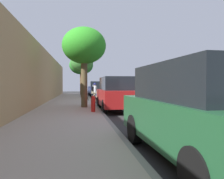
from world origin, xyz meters
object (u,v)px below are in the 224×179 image
Objects in this scene: street_tree_mid_block at (82,62)px; street_tree_far_end at (84,47)px; parked_pickup_dark_blue_nearest at (96,89)px; street_tree_near_cyclist at (81,66)px; parked_suv_red_mid at (116,93)px; fire_hydrant at (93,104)px; parked_suv_green_far at (196,111)px; bicycle_at_curb at (97,98)px; parked_sedan_tan_second at (100,92)px; cyclist_with_backpack at (94,90)px.

street_tree_mid_block is 1.02× the size of street_tree_far_end.
parked_pickup_dark_blue_nearest is 1.02× the size of street_tree_near_cyclist.
parked_suv_red_mid is 2.15m from fire_hydrant.
parked_suv_green_far reaches higher than bicycle_at_curb.
street_tree_mid_block reaches higher than parked_sedan_tan_second.
street_tree_near_cyclist is (2.03, -25.50, 3.10)m from parked_suv_green_far.
parked_pickup_dark_blue_nearest is at bearing -95.10° from fire_hydrant.
parked_suv_green_far is (-0.01, 25.22, 0.13)m from parked_pickup_dark_blue_nearest.
parked_suv_red_mid is at bearing 96.63° from cyclist_with_backpack.
fire_hydrant is at bearing -76.91° from parked_suv_green_far.
street_tree_near_cyclist is 5.74m from street_tree_mid_block.
fire_hydrant is at bearing 91.78° from street_tree_mid_block.
parked_suv_red_mid reaches higher than cyclist_with_backpack.
street_tree_far_end is 5.89× the size of fire_hydrant.
bicycle_at_curb is at bearing 80.70° from parked_sedan_tan_second.
street_tree_near_cyclist reaches higher than cyclist_with_backpack.
street_tree_mid_block reaches higher than fire_hydrant.
parked_suv_red_mid is 2.68× the size of bicycle_at_curb.
parked_suv_green_far is 0.94× the size of street_tree_mid_block.
fire_hydrant is (1.63, -7.03, -0.46)m from parked_suv_green_far.
parked_suv_green_far is at bearing 95.86° from street_tree_mid_block.
street_tree_far_end is at bearing -77.83° from parked_suv_green_far.
cyclist_with_backpack is at bearing -86.41° from parked_suv_green_far.
bicycle_at_curb is 6.66m from street_tree_far_end.
parked_sedan_tan_second is (0.08, 6.34, -0.15)m from parked_pickup_dark_blue_nearest.
parked_pickup_dark_blue_nearest is at bearing -90.55° from parked_suv_red_mid.
cyclist_with_backpack is at bearing -83.37° from parked_suv_red_mid.
parked_suv_red_mid is 0.95× the size of street_tree_far_end.
parked_pickup_dark_blue_nearest reaches higher than parked_sedan_tan_second.
parked_sedan_tan_second is 11.95m from fire_hydrant.
street_tree_near_cyclist is at bearing -85.45° from parked_suv_green_far.
cyclist_with_backpack is 0.32× the size of street_tree_near_cyclist.
parked_suv_green_far is 7.23m from fire_hydrant.
cyclist_with_backpack is at bearing -94.59° from fire_hydrant.
parked_pickup_dark_blue_nearest is 6.34m from parked_sedan_tan_second.
parked_sedan_tan_second reaches higher than bicycle_at_curb.
cyclist_with_backpack is (0.87, 3.51, 0.29)m from parked_sedan_tan_second.
street_tree_near_cyclist reaches higher than parked_pickup_dark_blue_nearest.
street_tree_far_end reaches higher than fire_hydrant.
street_tree_far_end is at bearing 90.00° from street_tree_mid_block.
fire_hydrant is (1.54, 11.85, -0.19)m from parked_sedan_tan_second.
parked_suv_green_far is at bearing 92.84° from bicycle_at_curb.
parked_suv_red_mid is at bearing -88.86° from parked_suv_green_far.
parked_pickup_dark_blue_nearest is at bearing -94.05° from bicycle_at_curb.
bicycle_at_curb is 0.33× the size of street_tree_near_cyclist.
parked_pickup_dark_blue_nearest is 1.06× the size of street_tree_mid_block.
parked_pickup_dark_blue_nearest is 6.36× the size of fire_hydrant.
parked_pickup_dark_blue_nearest is at bearing -97.28° from street_tree_far_end.
street_tree_far_end is at bearing 90.00° from street_tree_near_cyclist.
parked_sedan_tan_second is 0.93× the size of parked_suv_green_far.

